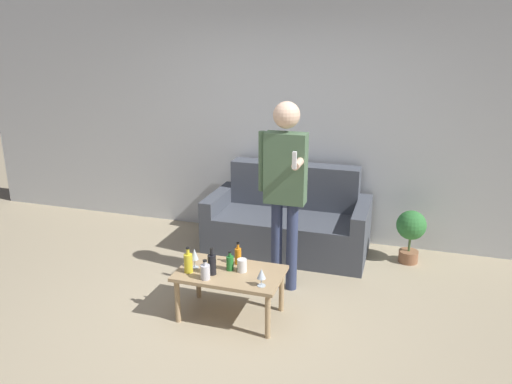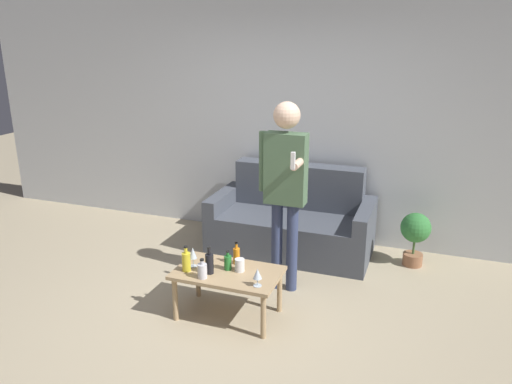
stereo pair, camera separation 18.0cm
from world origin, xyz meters
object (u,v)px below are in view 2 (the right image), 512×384
object	(u,v)px
bottle_orange	(209,263)
person_standing_front	(285,179)
coffee_table	(228,277)
couch	(292,222)

from	to	relation	value
bottle_orange	person_standing_front	world-z (taller)	person_standing_front
coffee_table	person_standing_front	size ratio (longest dim) A/B	0.50
person_standing_front	coffee_table	bearing A→B (deg)	-115.72
couch	bottle_orange	size ratio (longest dim) A/B	7.40
bottle_orange	coffee_table	bearing A→B (deg)	33.18
couch	bottle_orange	bearing A→B (deg)	-99.25
bottle_orange	person_standing_front	bearing A→B (deg)	58.84
couch	person_standing_front	size ratio (longest dim) A/B	0.98
couch	person_standing_front	distance (m)	1.16
couch	person_standing_front	bearing A→B (deg)	-79.34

